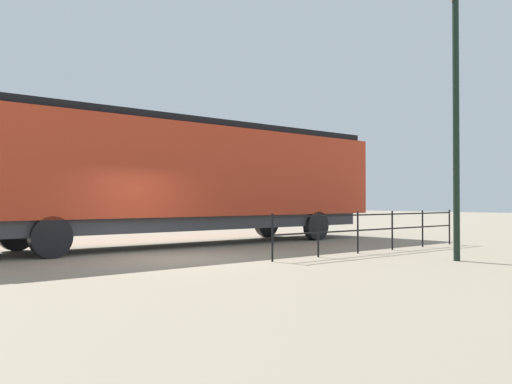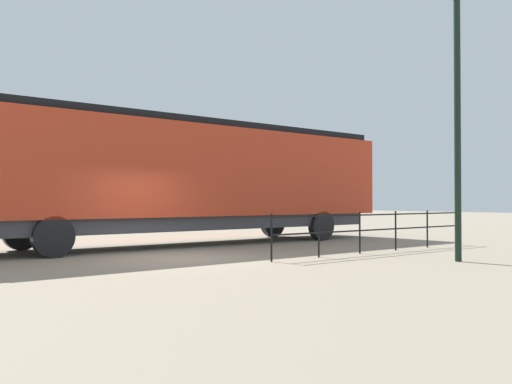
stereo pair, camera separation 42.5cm
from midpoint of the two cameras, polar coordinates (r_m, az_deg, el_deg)
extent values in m
plane|color=gray|center=(14.57, -9.60, -6.81)|extent=(120.00, 120.00, 0.00)
cube|color=red|center=(18.84, -8.13, 2.05)|extent=(3.11, 15.71, 2.94)
cube|color=black|center=(23.00, 5.70, 0.41)|extent=(2.99, 2.64, 2.06)
cube|color=black|center=(18.99, -8.12, 6.85)|extent=(2.80, 15.08, 0.24)
cube|color=#38383D|center=(18.83, -8.15, -3.11)|extent=(2.80, 14.45, 0.45)
cylinder|color=black|center=(22.99, 0.57, -3.28)|extent=(0.30, 1.10, 1.10)
cylinder|color=black|center=(20.96, 5.66, -3.50)|extent=(0.30, 1.10, 1.10)
cylinder|color=black|center=(18.03, -24.27, -3.85)|extent=(0.30, 1.10, 1.10)
cylinder|color=black|center=(15.35, -21.28, -4.40)|extent=(0.30, 1.10, 1.10)
cylinder|color=black|center=(14.64, 19.26, 6.27)|extent=(0.16, 0.16, 6.63)
cube|color=black|center=(16.52, 11.58, -2.30)|extent=(0.04, 8.24, 0.04)
cube|color=black|center=(16.54, 11.58, -3.83)|extent=(0.04, 8.24, 0.04)
cylinder|color=black|center=(13.53, 0.81, -4.75)|extent=(0.05, 0.05, 1.19)
cylinder|color=black|center=(14.67, 5.65, -4.45)|extent=(0.05, 0.05, 1.19)
cylinder|color=black|center=(15.90, 9.76, -4.17)|extent=(0.05, 0.05, 1.19)
cylinder|color=black|center=(17.20, 13.27, -3.91)|extent=(0.05, 0.05, 1.19)
cylinder|color=black|center=(18.56, 16.27, -3.67)|extent=(0.05, 0.05, 1.19)
cylinder|color=black|center=(19.96, 18.85, -3.46)|extent=(0.05, 0.05, 1.19)
camera|label=1|loc=(0.21, -90.85, 0.01)|focal=38.56mm
camera|label=2|loc=(0.21, 89.15, -0.01)|focal=38.56mm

